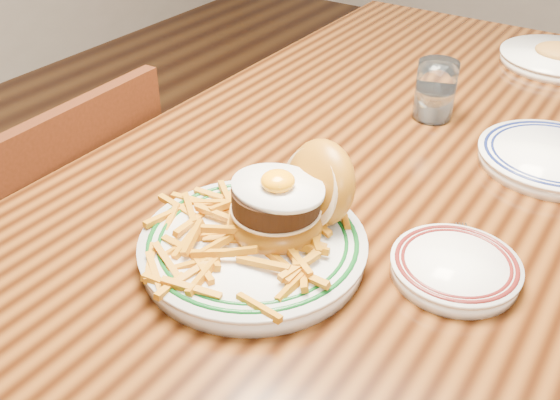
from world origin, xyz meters
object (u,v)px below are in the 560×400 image
Objects in this scene: chair_left at (72,254)px; side_plate at (455,266)px; table at (381,180)px; main_plate at (264,228)px.

chair_left is 4.61× the size of side_plate.
table is at bearing 144.29° from side_plate.
side_plate is (0.25, -0.30, 0.10)m from table.
table is at bearing 112.39° from main_plate.
main_plate is 1.86× the size of side_plate.
main_plate is at bearing -8.64° from chair_left.
chair_left reaches higher than side_plate.
chair_left is at bearing -162.79° from side_plate.
main_plate is at bearing -142.71° from side_plate.
side_plate is at bearing 44.44° from main_plate.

